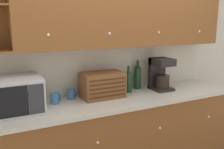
{
  "coord_description": "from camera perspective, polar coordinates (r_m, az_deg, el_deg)",
  "views": [
    {
      "loc": [
        -1.17,
        -2.54,
        1.7
      ],
      "look_at": [
        0.0,
        -0.21,
        1.16
      ],
      "focal_mm": 40.0,
      "sensor_mm": 36.0,
      "label": 1
    }
  ],
  "objects": [
    {
      "name": "microwave",
      "position": [
        2.34,
        -22.53,
        -4.53
      ],
      "size": [
        0.56,
        0.41,
        0.32
      ],
      "color": "silver",
      "rests_on": "counter_unit"
    },
    {
      "name": "coffee_maker",
      "position": [
        2.99,
        11.01,
        0.19
      ],
      "size": [
        0.22,
        0.25,
        0.37
      ],
      "color": "black",
      "rests_on": "counter_unit"
    },
    {
      "name": "counter_unit",
      "position": [
        2.81,
        0.88,
        -14.36
      ],
      "size": [
        2.81,
        0.64,
        0.92
      ],
      "color": "brown",
      "rests_on": "ground_plane"
    },
    {
      "name": "bread_box",
      "position": [
        2.63,
        -2.23,
        -2.41
      ],
      "size": [
        0.44,
        0.27,
        0.27
      ],
      "color": "brown",
      "rests_on": "counter_unit"
    },
    {
      "name": "wall_back",
      "position": [
        2.85,
        -2.21,
        3.74
      ],
      "size": [
        5.19,
        0.06,
        2.6
      ],
      "color": "beige",
      "rests_on": "ground_plane"
    },
    {
      "name": "backsplash_panel",
      "position": [
        2.84,
        -1.89,
        1.29
      ],
      "size": [
        2.79,
        0.01,
        0.53
      ],
      "color": "beige",
      "rests_on": "counter_unit"
    },
    {
      "name": "wine_bottle",
      "position": [
        2.83,
        3.77,
        -1.35
      ],
      "size": [
        0.08,
        0.08,
        0.3
      ],
      "color": "#19381E",
      "rests_on": "counter_unit"
    },
    {
      "name": "mug_blue_second",
      "position": [
        2.51,
        -12.9,
        -5.32
      ],
      "size": [
        0.1,
        0.09,
        0.11
      ],
      "color": "#38669E",
      "rests_on": "counter_unit"
    },
    {
      "name": "mug",
      "position": [
        2.64,
        -9.32,
        -4.39
      ],
      "size": [
        0.09,
        0.08,
        0.1
      ],
      "color": "#38669E",
      "rests_on": "counter_unit"
    },
    {
      "name": "second_wine_bottle",
      "position": [
        2.99,
        5.87,
        -0.33
      ],
      "size": [
        0.08,
        0.08,
        0.34
      ],
      "color": "#19381E",
      "rests_on": "counter_unit"
    },
    {
      "name": "upper_cabinets",
      "position": [
        2.73,
        2.77,
        15.11
      ],
      "size": [
        2.79,
        0.34,
        0.83
      ],
      "color": "brown",
      "rests_on": "backsplash_panel"
    }
  ]
}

